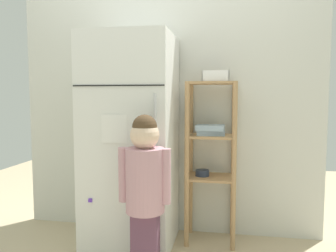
% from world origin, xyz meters
% --- Properties ---
extents(ground_plane, '(6.00, 6.00, 0.00)m').
position_xyz_m(ground_plane, '(0.00, 0.00, 0.00)').
color(ground_plane, tan).
extents(kitchen_wall_back, '(2.54, 0.03, 2.11)m').
position_xyz_m(kitchen_wall_back, '(0.00, 0.35, 1.05)').
color(kitchen_wall_back, silver).
rests_on(kitchen_wall_back, ground).
extents(refrigerator, '(0.65, 0.64, 1.61)m').
position_xyz_m(refrigerator, '(-0.22, 0.02, 0.80)').
color(refrigerator, white).
rests_on(refrigerator, ground).
extents(child_standing, '(0.34, 0.25, 1.04)m').
position_xyz_m(child_standing, '(-0.00, -0.43, 0.63)').
color(child_standing, '#603C52').
rests_on(child_standing, ground).
extents(pantry_shelf_unit, '(0.39, 0.30, 1.26)m').
position_xyz_m(pantry_shelf_unit, '(0.38, 0.17, 0.76)').
color(pantry_shelf_unit, tan).
rests_on(pantry_shelf_unit, ground).
extents(fruit_bin, '(0.20, 0.18, 0.09)m').
position_xyz_m(fruit_bin, '(0.42, 0.17, 1.30)').
color(fruit_bin, white).
rests_on(fruit_bin, pantry_shelf_unit).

